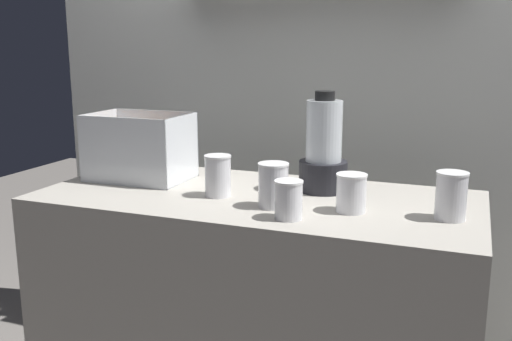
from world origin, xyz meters
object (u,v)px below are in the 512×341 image
at_px(juice_cup_carrot_left, 273,187).
at_px(juice_cup_beet_middle, 289,202).
at_px(juice_cup_beet_far_left, 218,178).
at_px(juice_cup_carrot_far_right, 451,199).
at_px(juice_cup_pomegranate_right, 351,195).
at_px(carrot_display_bin, 138,159).
at_px(blender_pitcher, 324,152).

bearing_deg(juice_cup_carrot_left, juice_cup_beet_middle, -50.65).
bearing_deg(juice_cup_beet_far_left, juice_cup_carrot_far_right, 0.23).
bearing_deg(juice_cup_pomegranate_right, juice_cup_carrot_left, -171.39).
bearing_deg(juice_cup_carrot_left, carrot_display_bin, 162.97).
relative_size(blender_pitcher, juice_cup_beet_middle, 3.02).
height_order(blender_pitcher, juice_cup_beet_far_left, blender_pitcher).
relative_size(juice_cup_beet_far_left, juice_cup_beet_middle, 1.22).
relative_size(juice_cup_carrot_left, juice_cup_carrot_far_right, 1.00).
relative_size(blender_pitcher, juice_cup_carrot_left, 2.47).
height_order(carrot_display_bin, juice_cup_pomegranate_right, carrot_display_bin).
bearing_deg(carrot_display_bin, juice_cup_beet_middle, -22.58).
bearing_deg(juice_cup_carrot_far_right, carrot_display_bin, 173.83).
relative_size(carrot_display_bin, blender_pitcher, 1.05).
xyz_separation_m(blender_pitcher, juice_cup_carrot_left, (-0.09, -0.24, -0.07)).
distance_m(juice_cup_carrot_left, juice_cup_beet_middle, 0.12).
relative_size(juice_cup_beet_far_left, juice_cup_pomegranate_right, 1.18).
distance_m(blender_pitcher, juice_cup_pomegranate_right, 0.26).
height_order(blender_pitcher, juice_cup_carrot_left, blender_pitcher).
bearing_deg(juice_cup_pomegranate_right, blender_pitcher, 123.47).
bearing_deg(juice_cup_beet_far_left, carrot_display_bin, 162.12).
xyz_separation_m(juice_cup_pomegranate_right, juice_cup_carrot_far_right, (0.27, 0.03, 0.01)).
distance_m(carrot_display_bin, juice_cup_beet_far_left, 0.39).
bearing_deg(juice_cup_beet_middle, juice_cup_carrot_left, 129.35).
xyz_separation_m(juice_cup_beet_far_left, juice_cup_carrot_left, (0.21, -0.06, 0.00)).
height_order(carrot_display_bin, blender_pitcher, blender_pitcher).
bearing_deg(blender_pitcher, juice_cup_carrot_left, -110.17).
height_order(carrot_display_bin, juice_cup_beet_far_left, carrot_display_bin).
height_order(blender_pitcher, juice_cup_carrot_far_right, blender_pitcher).
relative_size(juice_cup_beet_middle, juice_cup_pomegranate_right, 0.97).
distance_m(juice_cup_beet_far_left, juice_cup_carrot_far_right, 0.70).
bearing_deg(juice_cup_carrot_far_right, juice_cup_carrot_left, -173.11).
bearing_deg(blender_pitcher, juice_cup_beet_middle, -91.80).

